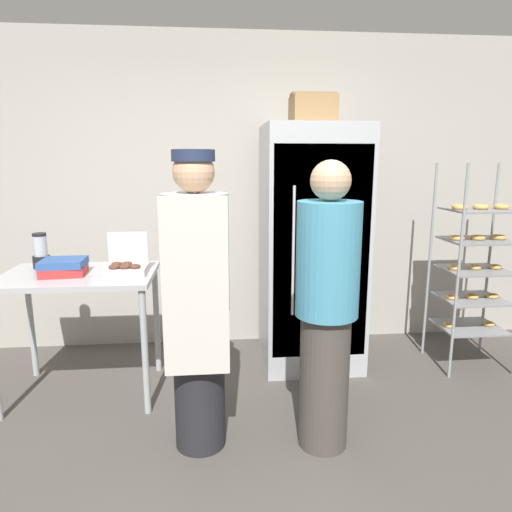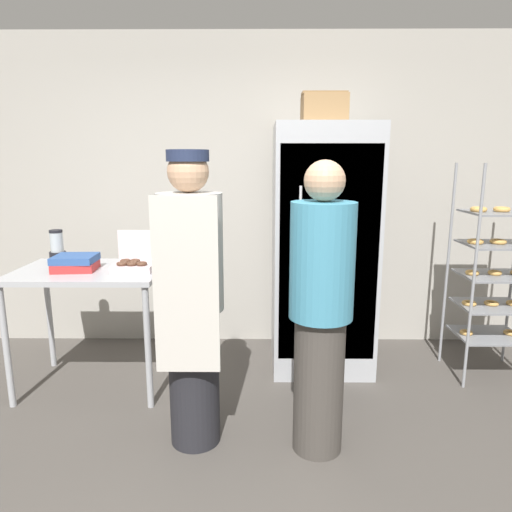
{
  "view_description": "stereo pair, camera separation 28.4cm",
  "coord_description": "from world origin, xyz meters",
  "px_view_note": "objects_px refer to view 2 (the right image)",
  "views": [
    {
      "loc": [
        -0.14,
        -1.93,
        1.65
      ],
      "look_at": [
        0.12,
        0.83,
        1.07
      ],
      "focal_mm": 32.0,
      "sensor_mm": 36.0,
      "label": 1
    },
    {
      "loc": [
        0.14,
        -1.95,
        1.65
      ],
      "look_at": [
        0.12,
        0.83,
        1.07
      ],
      "focal_mm": 32.0,
      "sensor_mm": 36.0,
      "label": 2
    }
  ],
  "objects_px": {
    "blender_pitcher": "(57,248)",
    "cardboard_storage_box": "(324,108)",
    "binder_stack": "(75,263)",
    "refrigerator": "(322,249)",
    "donut_box": "(134,264)",
    "person_baker": "(192,299)",
    "baking_rack": "(495,272)",
    "person_customer": "(321,310)"
  },
  "relations": [
    {
      "from": "donut_box",
      "to": "person_customer",
      "type": "relative_size",
      "value": 0.17
    },
    {
      "from": "refrigerator",
      "to": "baking_rack",
      "type": "xyz_separation_m",
      "value": [
        1.28,
        -0.19,
        -0.13
      ]
    },
    {
      "from": "refrigerator",
      "to": "donut_box",
      "type": "height_order",
      "value": "refrigerator"
    },
    {
      "from": "cardboard_storage_box",
      "to": "person_customer",
      "type": "xyz_separation_m",
      "value": [
        -0.13,
        -1.11,
        -1.18
      ]
    },
    {
      "from": "donut_box",
      "to": "person_baker",
      "type": "xyz_separation_m",
      "value": [
        0.5,
        -0.65,
        -0.05
      ]
    },
    {
      "from": "baking_rack",
      "to": "person_baker",
      "type": "relative_size",
      "value": 0.96
    },
    {
      "from": "refrigerator",
      "to": "binder_stack",
      "type": "relative_size",
      "value": 6.32
    },
    {
      "from": "blender_pitcher",
      "to": "binder_stack",
      "type": "distance_m",
      "value": 0.33
    },
    {
      "from": "refrigerator",
      "to": "person_baker",
      "type": "distance_m",
      "value": 1.4
    },
    {
      "from": "refrigerator",
      "to": "donut_box",
      "type": "xyz_separation_m",
      "value": [
        -1.38,
        -0.44,
        -0.02
      ]
    },
    {
      "from": "person_baker",
      "to": "person_customer",
      "type": "distance_m",
      "value": 0.72
    },
    {
      "from": "refrigerator",
      "to": "person_baker",
      "type": "xyz_separation_m",
      "value": [
        -0.88,
        -1.09,
        -0.07
      ]
    },
    {
      "from": "blender_pitcher",
      "to": "donut_box",
      "type": "bearing_deg",
      "value": -20.7
    },
    {
      "from": "person_baker",
      "to": "person_customer",
      "type": "xyz_separation_m",
      "value": [
        0.72,
        -0.06,
        -0.04
      ]
    },
    {
      "from": "refrigerator",
      "to": "person_customer",
      "type": "relative_size",
      "value": 1.16
    },
    {
      "from": "donut_box",
      "to": "person_baker",
      "type": "height_order",
      "value": "person_baker"
    },
    {
      "from": "person_customer",
      "to": "baking_rack",
      "type": "bearing_deg",
      "value": 33.72
    },
    {
      "from": "donut_box",
      "to": "person_baker",
      "type": "distance_m",
      "value": 0.82
    },
    {
      "from": "person_baker",
      "to": "person_customer",
      "type": "height_order",
      "value": "person_baker"
    },
    {
      "from": "baking_rack",
      "to": "donut_box",
      "type": "distance_m",
      "value": 2.68
    },
    {
      "from": "donut_box",
      "to": "person_baker",
      "type": "bearing_deg",
      "value": -52.34
    },
    {
      "from": "blender_pitcher",
      "to": "refrigerator",
      "type": "bearing_deg",
      "value": 5.7
    },
    {
      "from": "refrigerator",
      "to": "binder_stack",
      "type": "bearing_deg",
      "value": -166.49
    },
    {
      "from": "person_baker",
      "to": "blender_pitcher",
      "type": "bearing_deg",
      "value": 141.98
    },
    {
      "from": "baking_rack",
      "to": "donut_box",
      "type": "xyz_separation_m",
      "value": [
        -2.66,
        -0.25,
        0.11
      ]
    },
    {
      "from": "refrigerator",
      "to": "baking_rack",
      "type": "bearing_deg",
      "value": -8.56
    },
    {
      "from": "binder_stack",
      "to": "cardboard_storage_box",
      "type": "distance_m",
      "value": 2.11
    },
    {
      "from": "cardboard_storage_box",
      "to": "person_customer",
      "type": "bearing_deg",
      "value": -96.9
    },
    {
      "from": "binder_stack",
      "to": "baking_rack",
      "type": "bearing_deg",
      "value": 4.43
    },
    {
      "from": "cardboard_storage_box",
      "to": "person_baker",
      "type": "distance_m",
      "value": 1.77
    },
    {
      "from": "blender_pitcher",
      "to": "person_baker",
      "type": "distance_m",
      "value": 1.45
    },
    {
      "from": "donut_box",
      "to": "person_baker",
      "type": "relative_size",
      "value": 0.16
    },
    {
      "from": "refrigerator",
      "to": "donut_box",
      "type": "relative_size",
      "value": 6.96
    },
    {
      "from": "donut_box",
      "to": "binder_stack",
      "type": "relative_size",
      "value": 0.91
    },
    {
      "from": "binder_stack",
      "to": "cardboard_storage_box",
      "type": "relative_size",
      "value": 0.93
    },
    {
      "from": "refrigerator",
      "to": "donut_box",
      "type": "bearing_deg",
      "value": -162.22
    },
    {
      "from": "blender_pitcher",
      "to": "binder_stack",
      "type": "relative_size",
      "value": 0.83
    },
    {
      "from": "refrigerator",
      "to": "blender_pitcher",
      "type": "distance_m",
      "value": 2.03
    },
    {
      "from": "baking_rack",
      "to": "blender_pitcher",
      "type": "distance_m",
      "value": 3.31
    },
    {
      "from": "blender_pitcher",
      "to": "cardboard_storage_box",
      "type": "height_order",
      "value": "cardboard_storage_box"
    },
    {
      "from": "binder_stack",
      "to": "person_baker",
      "type": "relative_size",
      "value": 0.18
    },
    {
      "from": "baking_rack",
      "to": "donut_box",
      "type": "relative_size",
      "value": 5.92
    }
  ]
}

